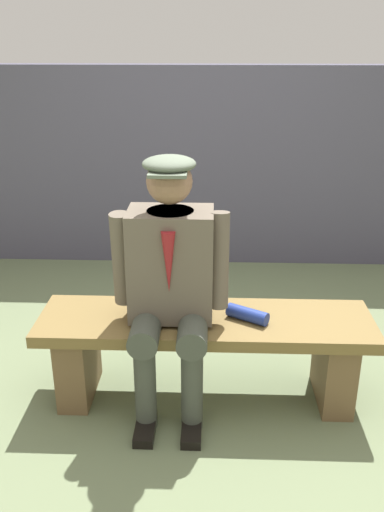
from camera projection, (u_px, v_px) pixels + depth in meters
The scene contains 5 objects.
ground_plane at pixel (205, 395), 3.07m from camera, with size 30.00×30.00×0.00m, color #657350.
bench at pixel (205, 344), 2.95m from camera, with size 1.77×0.48×0.49m.
seated_man at pixel (170, 275), 2.74m from camera, with size 0.59×0.58×1.35m.
rolled_magazine at pixel (247, 314), 2.85m from camera, with size 0.07×0.07×0.22m, color navy.
stadium_wall at pixel (210, 167), 4.68m from camera, with size 12.00×0.24×1.66m, color #494658.
Camera 1 is at (-0.03, 2.56, 1.87)m, focal length 38.41 mm.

